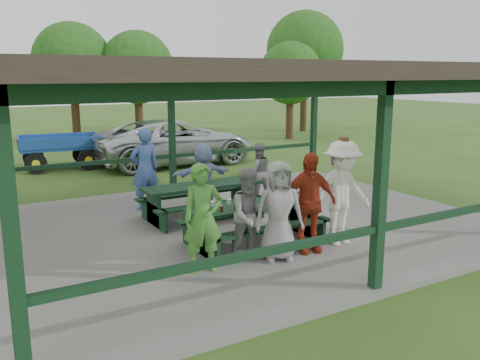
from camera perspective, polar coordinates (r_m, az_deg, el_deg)
ground at (r=10.76m, az=0.43°, el=-5.35°), size 90.00×90.00×0.00m
concrete_slab at (r=10.75m, az=0.43°, el=-5.09°), size 10.00×8.00×0.10m
pavilion_structure at (r=10.28m, az=0.45°, el=11.77°), size 10.60×8.60×3.24m
picnic_table_near at (r=9.37m, az=1.60°, el=-4.31°), size 2.56×1.39×0.75m
picnic_table_far at (r=11.03m, az=-4.22°, el=-1.86°), size 2.60×1.39×0.75m
table_setting at (r=9.37m, az=1.95°, el=-2.35°), size 2.30×0.45×0.10m
contestant_green at (r=7.96m, az=-4.18°, el=-4.32°), size 0.70×0.53×1.74m
contestant_grey_left at (r=8.40m, az=1.18°, el=-4.01°), size 0.84×0.69×1.58m
contestant_grey_mid at (r=8.50m, az=4.39°, el=-3.47°), size 0.95×0.77×1.69m
contestant_red at (r=8.91m, az=7.69°, el=-2.54°), size 1.10×0.64×1.77m
contestant_white_fedora at (r=9.41m, az=11.35°, el=-1.39°), size 1.27×0.76×1.98m
spectator_lblue at (r=11.79m, az=-4.15°, el=0.45°), size 1.44×0.55×1.52m
spectator_blue at (r=11.86m, az=-10.65°, el=1.23°), size 0.71×0.49×1.88m
spectator_grey at (r=12.51m, az=2.03°, el=0.94°), size 0.79×0.66×1.43m
pickup_truck at (r=18.30m, az=-7.31°, el=4.28°), size 5.81×2.72×1.61m
farm_trailer at (r=18.33m, az=-19.55°, el=3.10°), size 3.55×1.75×1.24m
tree_left at (r=24.16m, az=-18.32°, el=12.43°), size 3.48×3.48×5.43m
tree_mid at (r=23.80m, az=-11.48°, el=12.25°), size 3.26×3.26×5.10m
tree_right at (r=25.31m, az=5.68°, el=11.82°), size 3.03×3.03×4.73m
tree_far_right at (r=28.99m, az=7.29°, el=14.27°), size 4.21×4.21×6.58m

